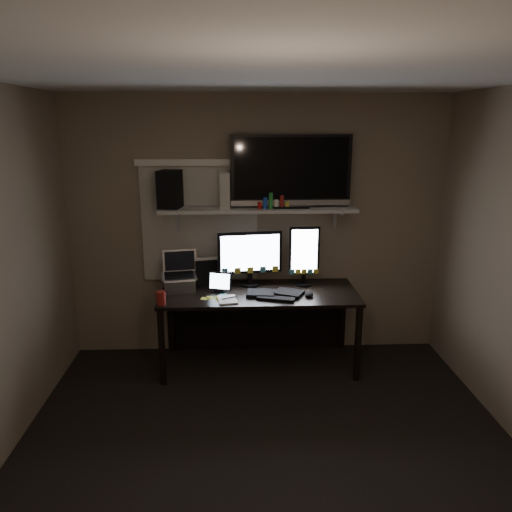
{
  "coord_description": "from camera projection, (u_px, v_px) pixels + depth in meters",
  "views": [
    {
      "loc": [
        -0.21,
        -2.91,
        2.24
      ],
      "look_at": [
        -0.03,
        1.25,
        1.12
      ],
      "focal_mm": 35.0,
      "sensor_mm": 36.0,
      "label": 1
    }
  ],
  "objects": [
    {
      "name": "wall_shelf",
      "position": [
        258.0,
        209.0,
        4.59
      ],
      "size": [
        1.8,
        0.35,
        0.03
      ],
      "primitive_type": "cube",
      "color": "#B9B9B4",
      "rests_on": "back_wall"
    },
    {
      "name": "mouse",
      "position": [
        309.0,
        294.0,
        4.46
      ],
      "size": [
        0.08,
        0.13,
        0.04
      ],
      "primitive_type": "ellipsoid",
      "rotation": [
        0.0,
        0.0,
        -0.06
      ],
      "color": "black",
      "rests_on": "desk"
    },
    {
      "name": "desk",
      "position": [
        258.0,
        305.0,
        4.75
      ],
      "size": [
        1.8,
        0.75,
        0.73
      ],
      "color": "black",
      "rests_on": "floor"
    },
    {
      "name": "sticky_notes",
      "position": [
        220.0,
        298.0,
        4.43
      ],
      "size": [
        0.31,
        0.25,
        0.0
      ],
      "primitive_type": null,
      "rotation": [
        0.0,
        0.0,
        -0.16
      ],
      "color": "yellow",
      "rests_on": "desk"
    },
    {
      "name": "keyboard",
      "position": [
        275.0,
        293.0,
        4.5
      ],
      "size": [
        0.55,
        0.34,
        0.03
      ],
      "primitive_type": "cube",
      "rotation": [
        0.0,
        0.0,
        -0.3
      ],
      "color": "black",
      "rests_on": "desk"
    },
    {
      "name": "cup",
      "position": [
        161.0,
        298.0,
        4.26
      ],
      "size": [
        0.09,
        0.09,
        0.11
      ],
      "primitive_type": "cylinder",
      "rotation": [
        0.0,
        0.0,
        -0.19
      ],
      "color": "maroon",
      "rests_on": "desk"
    },
    {
      "name": "ceiling",
      "position": [
        272.0,
        73.0,
        2.75
      ],
      "size": [
        3.6,
        3.6,
        0.0
      ],
      "primitive_type": "plane",
      "rotation": [
        3.14,
        0.0,
        0.0
      ],
      "color": "silver",
      "rests_on": "back_wall"
    },
    {
      "name": "tablet",
      "position": [
        220.0,
        282.0,
        4.55
      ],
      "size": [
        0.24,
        0.15,
        0.19
      ],
      "primitive_type": "cube",
      "rotation": [
        0.0,
        0.0,
        -0.28
      ],
      "color": "black",
      "rests_on": "desk"
    },
    {
      "name": "floor",
      "position": [
        269.0,
        462.0,
        3.4
      ],
      "size": [
        3.6,
        3.6,
        0.0
      ],
      "primitive_type": "plane",
      "color": "black",
      "rests_on": "ground"
    },
    {
      "name": "window_blinds",
      "position": [
        200.0,
        224.0,
        4.76
      ],
      "size": [
        1.1,
        0.02,
        1.1
      ],
      "primitive_type": "cube",
      "color": "beige",
      "rests_on": "back_wall"
    },
    {
      "name": "monitor_portrait",
      "position": [
        304.0,
        256.0,
        4.71
      ],
      "size": [
        0.29,
        0.06,
        0.58
      ],
      "primitive_type": "cube",
      "rotation": [
        0.0,
        0.0,
        0.02
      ],
      "color": "black",
      "rests_on": "desk"
    },
    {
      "name": "monitor_landscape",
      "position": [
        250.0,
        258.0,
        4.7
      ],
      "size": [
        0.61,
        0.14,
        0.53
      ],
      "primitive_type": "cube",
      "rotation": [
        0.0,
        0.0,
        0.13
      ],
      "color": "black",
      "rests_on": "desk"
    },
    {
      "name": "bottles",
      "position": [
        274.0,
        201.0,
        4.5
      ],
      "size": [
        0.24,
        0.09,
        0.15
      ],
      "primitive_type": null,
      "rotation": [
        0.0,
        0.0,
        -0.17
      ],
      "color": "#A50F0C",
      "rests_on": "wall_shelf"
    },
    {
      "name": "tv",
      "position": [
        291.0,
        171.0,
        4.51
      ],
      "size": [
        1.1,
        0.23,
        0.66
      ],
      "primitive_type": "cube",
      "rotation": [
        0.0,
        0.0,
        0.03
      ],
      "color": "black",
      "rests_on": "wall_shelf"
    },
    {
      "name": "speaker",
      "position": [
        170.0,
        189.0,
        4.52
      ],
      "size": [
        0.22,
        0.26,
        0.34
      ],
      "primitive_type": "cube",
      "rotation": [
        0.0,
        0.0,
        -0.18
      ],
      "color": "black",
      "rests_on": "wall_shelf"
    },
    {
      "name": "laptop",
      "position": [
        179.0,
        272.0,
        4.57
      ],
      "size": [
        0.35,
        0.3,
        0.35
      ],
      "primitive_type": "cube",
      "rotation": [
        0.0,
        0.0,
        0.17
      ],
      "color": "#A7A6AB",
      "rests_on": "desk"
    },
    {
      "name": "file_sorter",
      "position": [
        206.0,
        271.0,
        4.75
      ],
      "size": [
        0.22,
        0.14,
        0.27
      ],
      "primitive_type": "cube",
      "rotation": [
        0.0,
        0.0,
        0.21
      ],
      "color": "black",
      "rests_on": "desk"
    },
    {
      "name": "game_console",
      "position": [
        225.0,
        190.0,
        4.54
      ],
      "size": [
        0.09,
        0.27,
        0.32
      ],
      "primitive_type": "cube",
      "rotation": [
        0.0,
        0.0,
        0.03
      ],
      "color": "silver",
      "rests_on": "wall_shelf"
    },
    {
      "name": "notepad",
      "position": [
        227.0,
        300.0,
        4.36
      ],
      "size": [
        0.19,
        0.25,
        0.01
      ],
      "primitive_type": "cube",
      "rotation": [
        0.0,
        0.0,
        0.15
      ],
      "color": "silver",
      "rests_on": "desk"
    },
    {
      "name": "back_wall",
      "position": [
        257.0,
        228.0,
        4.81
      ],
      "size": [
        3.6,
        0.0,
        3.6
      ],
      "primitive_type": "plane",
      "rotation": [
        1.57,
        0.0,
        0.0
      ],
      "color": "#7C6A59",
      "rests_on": "floor"
    }
  ]
}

